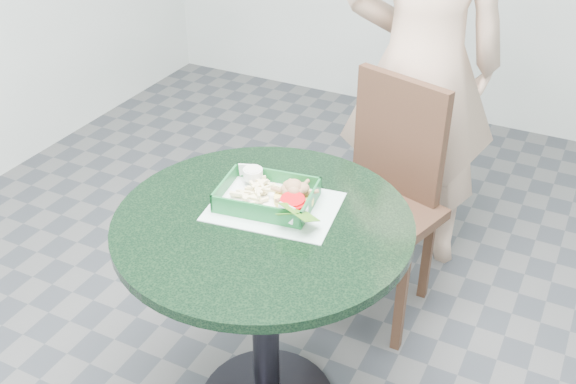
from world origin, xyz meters
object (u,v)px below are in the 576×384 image
at_px(food_basket, 267,204).
at_px(crab_sandwich, 293,200).
at_px(dining_chair, 387,186).
at_px(sauce_ramekin, 258,178).
at_px(diner_person, 426,29).
at_px(cafe_table, 264,271).

relative_size(food_basket, crab_sandwich, 2.33).
distance_m(dining_chair, sauce_ramekin, 0.66).
bearing_deg(crab_sandwich, sauce_ramekin, 158.25).
distance_m(crab_sandwich, sauce_ramekin, 0.16).
relative_size(crab_sandwich, sauce_ramekin, 1.95).
height_order(dining_chair, diner_person, diner_person).
bearing_deg(cafe_table, sauce_ramekin, 123.78).
height_order(crab_sandwich, sauce_ramekin, crab_sandwich).
relative_size(food_basket, sauce_ramekin, 4.53).
height_order(diner_person, food_basket, diner_person).
bearing_deg(dining_chair, crab_sandwich, -81.53).
relative_size(dining_chair, sauce_ramekin, 15.42).
bearing_deg(crab_sandwich, food_basket, -172.39).
bearing_deg(dining_chair, sauce_ramekin, -96.66).
xyz_separation_m(crab_sandwich, sauce_ramekin, (-0.15, 0.06, 0.00)).
bearing_deg(diner_person, food_basket, 57.94).
relative_size(cafe_table, food_basket, 3.16).
distance_m(cafe_table, dining_chair, 0.71).
bearing_deg(cafe_table, food_basket, 109.82).
bearing_deg(dining_chair, cafe_table, -84.63).
height_order(cafe_table, diner_person, diner_person).
height_order(food_basket, crab_sandwich, crab_sandwich).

